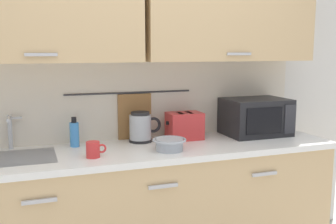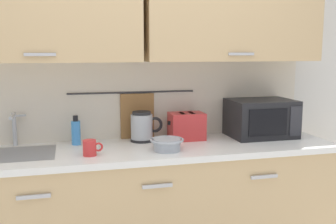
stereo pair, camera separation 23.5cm
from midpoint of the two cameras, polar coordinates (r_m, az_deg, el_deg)
counter_unit at (r=2.72m, az=-0.72°, el=-14.20°), size 2.53×0.64×0.90m
back_wall_assembly at (r=2.73m, az=-1.71°, el=8.88°), size 3.70×0.41×2.50m
sink_faucet at (r=2.71m, az=-19.08°, el=-1.78°), size 0.09×0.17×0.22m
microwave at (r=2.98m, az=15.52°, el=-0.87°), size 0.46×0.35×0.27m
electric_kettle at (r=2.72m, az=-1.26°, el=-2.17°), size 0.23×0.16×0.21m
dish_soap_bottle at (r=2.67m, az=-10.74°, el=-2.87°), size 0.06×0.06×0.20m
mug_near_sink at (r=2.39m, az=-8.45°, el=-5.17°), size 0.12×0.08×0.09m
mixing_bowl at (r=2.48m, az=2.58°, el=-4.62°), size 0.21×0.21×0.08m
toaster at (r=2.79m, az=5.12°, el=-2.05°), size 0.26×0.17×0.19m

